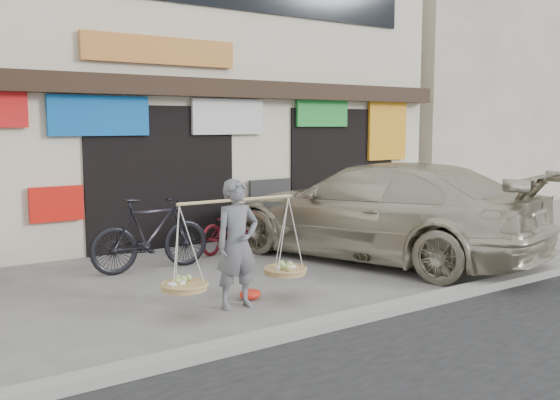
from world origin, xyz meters
TOP-DOWN VIEW (x-y plane):
  - ground at (0.00, 0.00)m, footprint 70.00×70.00m
  - kerb at (0.00, -2.00)m, footprint 70.00×0.25m
  - shophouse_block at (-0.00, 6.42)m, footprint 14.00×6.32m
  - neighbor_east at (13.50, 7.00)m, footprint 12.00×7.00m
  - street_vendor at (-0.88, -0.68)m, footprint 2.04×0.60m
  - bike_1 at (-0.96, 1.88)m, footprint 2.00×0.61m
  - bike_2 at (0.89, 2.53)m, footprint 1.80×1.23m
  - bike_3 at (1.80, 2.53)m, footprint 1.80×1.23m
  - suv at (2.66, 0.49)m, footprint 3.92×6.28m
  - red_bag at (-0.55, -0.46)m, footprint 0.31×0.25m

SIDE VIEW (x-z plane):
  - ground at x=0.00m, z-range 0.00..0.00m
  - kerb at x=0.00m, z-range 0.00..0.12m
  - red_bag at x=-0.55m, z-range 0.00..0.14m
  - bike_2 at x=0.89m, z-range 0.00..0.89m
  - bike_3 at x=1.80m, z-range 0.00..0.89m
  - bike_1 at x=-0.96m, z-range 0.00..1.19m
  - street_vendor at x=-0.88m, z-range -0.06..1.60m
  - suv at x=2.66m, z-range 0.00..1.70m
  - neighbor_east at x=13.50m, z-range 0.00..6.40m
  - shophouse_block at x=0.00m, z-range -0.05..6.95m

